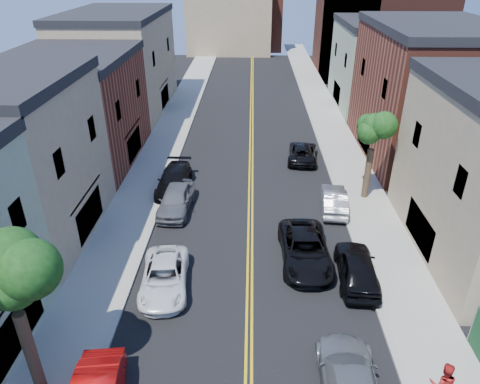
# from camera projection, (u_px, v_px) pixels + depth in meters

# --- Properties ---
(sidewalk_left) EXTENTS (3.20, 100.00, 0.15)m
(sidewalk_left) POSITION_uv_depth(u_px,v_px,m) (164.00, 142.00, 39.81)
(sidewalk_left) COLOR gray
(sidewalk_left) RESTS_ON ground
(sidewalk_right) EXTENTS (3.20, 100.00, 0.15)m
(sidewalk_right) POSITION_uv_depth(u_px,v_px,m) (339.00, 143.00, 39.43)
(sidewalk_right) COLOR gray
(sidewalk_right) RESTS_ON ground
(curb_left) EXTENTS (0.30, 100.00, 0.15)m
(curb_left) POSITION_uv_depth(u_px,v_px,m) (183.00, 142.00, 39.77)
(curb_left) COLOR gray
(curb_left) RESTS_ON ground
(curb_right) EXTENTS (0.30, 100.00, 0.15)m
(curb_right) POSITION_uv_depth(u_px,v_px,m) (320.00, 143.00, 39.48)
(curb_right) COLOR gray
(curb_right) RESTS_ON ground
(bldg_left_tan_near) EXTENTS (9.00, 10.00, 9.00)m
(bldg_left_tan_near) POSITION_uv_depth(u_px,v_px,m) (2.00, 166.00, 24.66)
(bldg_left_tan_near) COLOR #998466
(bldg_left_tan_near) RESTS_ON ground
(bldg_left_brick) EXTENTS (9.00, 12.00, 8.00)m
(bldg_left_brick) POSITION_uv_depth(u_px,v_px,m) (74.00, 113.00, 34.58)
(bldg_left_brick) COLOR brown
(bldg_left_brick) RESTS_ON ground
(bldg_left_tan_far) EXTENTS (9.00, 16.00, 9.50)m
(bldg_left_tan_far) POSITION_uv_depth(u_px,v_px,m) (120.00, 65.00, 46.55)
(bldg_left_tan_far) COLOR #998466
(bldg_left_tan_far) RESTS_ON ground
(bldg_right_brick) EXTENTS (9.00, 14.00, 10.00)m
(bldg_right_brick) POSITION_uv_depth(u_px,v_px,m) (427.00, 96.00, 35.19)
(bldg_right_brick) COLOR brown
(bldg_right_brick) RESTS_ON ground
(bldg_right_palegrn) EXTENTS (9.00, 12.00, 8.50)m
(bldg_right_palegrn) POSITION_uv_depth(u_px,v_px,m) (381.00, 67.00, 47.88)
(bldg_right_palegrn) COLOR gray
(bldg_right_palegrn) RESTS_ON ground
(church) EXTENTS (16.20, 14.20, 22.60)m
(church) POSITION_uv_depth(u_px,v_px,m) (373.00, 20.00, 59.67)
(church) COLOR #4C2319
(church) RESTS_ON ground
(backdrop_left) EXTENTS (14.00, 8.00, 12.00)m
(backdrop_left) POSITION_uv_depth(u_px,v_px,m) (229.00, 16.00, 73.90)
(backdrop_left) COLOR #998466
(backdrop_left) RESTS_ON ground
(backdrop_center) EXTENTS (10.00, 8.00, 10.00)m
(backdrop_center) POSITION_uv_depth(u_px,v_px,m) (253.00, 20.00, 77.80)
(backdrop_center) COLOR brown
(backdrop_center) RESTS_ON ground
(tree_left_mid) EXTENTS (5.20, 5.20, 9.29)m
(tree_left_mid) POSITION_uv_depth(u_px,v_px,m) (0.00, 255.00, 13.84)
(tree_left_mid) COLOR #3B2E1D
(tree_left_mid) RESTS_ON sidewalk_left
(tree_right_far) EXTENTS (4.40, 4.40, 8.03)m
(tree_right_far) POSITION_uv_depth(u_px,v_px,m) (376.00, 119.00, 27.94)
(tree_right_far) COLOR #3B2E1D
(tree_right_far) RESTS_ON sidewalk_right
(white_pickup) EXTENTS (2.71, 5.11, 1.37)m
(white_pickup) POSITION_uv_depth(u_px,v_px,m) (164.00, 277.00, 22.06)
(white_pickup) COLOR silver
(white_pickup) RESTS_ON ground
(grey_car_left) EXTENTS (2.20, 4.95, 1.66)m
(grey_car_left) POSITION_uv_depth(u_px,v_px,m) (176.00, 199.00, 28.81)
(grey_car_left) COLOR #5B5D63
(grey_car_left) RESTS_ON ground
(black_car_left) EXTENTS (2.24, 5.29, 1.52)m
(black_car_left) POSITION_uv_depth(u_px,v_px,m) (174.00, 180.00, 31.43)
(black_car_left) COLOR black
(black_car_left) RESTS_ON ground
(grey_car_right) EXTENTS (2.39, 5.52, 1.58)m
(grey_car_right) POSITION_uv_depth(u_px,v_px,m) (350.00, 384.00, 16.41)
(grey_car_right) COLOR slate
(grey_car_right) RESTS_ON ground
(black_car_right) EXTENTS (2.20, 4.91, 1.64)m
(black_car_right) POSITION_uv_depth(u_px,v_px,m) (357.00, 267.00, 22.52)
(black_car_right) COLOR black
(black_car_right) RESTS_ON ground
(silver_car_right) EXTENTS (1.94, 4.49, 1.44)m
(silver_car_right) POSITION_uv_depth(u_px,v_px,m) (334.00, 200.00, 28.96)
(silver_car_right) COLOR #A1A3A8
(silver_car_right) RESTS_ON ground
(dark_car_right_far) EXTENTS (2.79, 5.06, 1.34)m
(dark_car_right_far) POSITION_uv_depth(u_px,v_px,m) (303.00, 152.00, 36.12)
(dark_car_right_far) COLOR black
(dark_car_right_far) RESTS_ON ground
(black_suv_lane) EXTENTS (2.74, 5.71, 1.57)m
(black_suv_lane) POSITION_uv_depth(u_px,v_px,m) (305.00, 250.00, 23.94)
(black_suv_lane) COLOR black
(black_suv_lane) RESTS_ON ground
(pedestrian_right) EXTENTS (1.11, 0.95, 1.97)m
(pedestrian_right) POSITION_uv_depth(u_px,v_px,m) (443.00, 384.00, 16.00)
(pedestrian_right) COLOR #A91C1A
(pedestrian_right) RESTS_ON sidewalk_right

